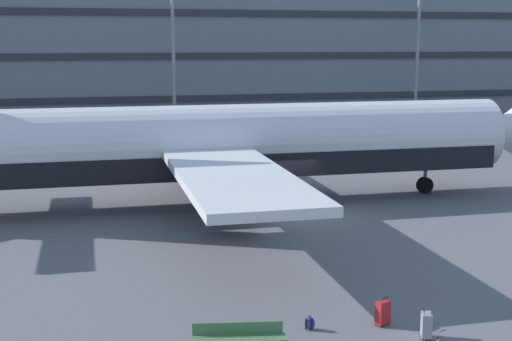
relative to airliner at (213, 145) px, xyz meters
name	(u,v)px	position (x,y,z in m)	size (l,w,h in m)	color
ground_plane	(301,215)	(3.72, -3.17, -3.11)	(600.00, 600.00, 0.00)	#5B5B60
terminal_structure	(170,35)	(3.72, 48.77, 5.93)	(171.60, 17.44, 18.07)	slate
airliner	(213,145)	(0.00, 0.00, 0.00)	(36.48, 29.27, 10.85)	silver
suitcase_black	(383,312)	(2.06, -16.71, -2.71)	(0.52, 0.42, 0.90)	#B21E23
suitcase_purple	(426,325)	(2.89, -17.86, -2.71)	(0.40, 0.49, 0.87)	gray
backpack_silver	(310,323)	(-0.16, -16.52, -2.91)	(0.38, 0.34, 0.46)	navy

